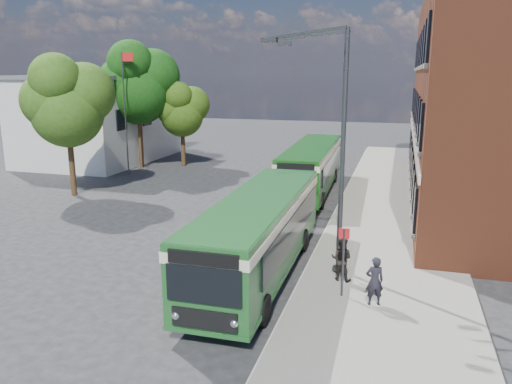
% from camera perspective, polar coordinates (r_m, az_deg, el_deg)
% --- Properties ---
extents(ground, '(120.00, 120.00, 0.00)m').
position_cam_1_polar(ground, '(22.49, -3.35, -6.00)').
color(ground, '#242427').
rests_on(ground, ground).
extents(pavement, '(6.00, 48.00, 0.15)m').
position_cam_1_polar(pavement, '(28.93, 15.35, -1.88)').
color(pavement, gray).
rests_on(pavement, ground).
extents(kerb_line, '(0.12, 48.00, 0.01)m').
position_cam_1_polar(kerb_line, '(29.12, 9.34, -1.62)').
color(kerb_line, beige).
rests_on(kerb_line, ground).
extents(white_building, '(9.40, 13.40, 7.30)m').
position_cam_1_polar(white_building, '(45.72, -17.42, 8.03)').
color(white_building, silver).
rests_on(white_building, ground).
extents(flagpole, '(0.95, 0.10, 9.00)m').
position_cam_1_polar(flagpole, '(38.45, -14.69, 9.21)').
color(flagpole, '#343739').
rests_on(flagpole, ground).
extents(street_lamp, '(2.96, 2.38, 9.00)m').
position_cam_1_polar(street_lamp, '(18.32, 8.76, 4.86)').
color(street_lamp, '#343739').
rests_on(street_lamp, ground).
extents(bus_stop_sign, '(0.35, 0.08, 2.52)m').
position_cam_1_polar(bus_stop_sign, '(16.93, 9.93, -7.40)').
color(bus_stop_sign, '#343739').
rests_on(bus_stop_sign, ground).
extents(bus_front, '(2.75, 11.56, 3.02)m').
position_cam_1_polar(bus_front, '(18.71, 0.39, -4.11)').
color(bus_front, '#1F5724').
rests_on(bus_front, ground).
extents(bus_rear, '(2.96, 12.27, 3.02)m').
position_cam_1_polar(bus_rear, '(32.14, 6.39, 3.23)').
color(bus_rear, '#134D14').
rests_on(bus_rear, ground).
extents(pedestrian_a, '(0.69, 0.57, 1.63)m').
position_cam_1_polar(pedestrian_a, '(16.72, 13.40, -9.86)').
color(pedestrian_a, black).
rests_on(pedestrian_a, pavement).
extents(pedestrian_b, '(0.86, 0.72, 1.60)m').
position_cam_1_polar(pedestrian_b, '(18.38, 9.74, -7.55)').
color(pedestrian_b, black).
rests_on(pedestrian_b, pavement).
extents(tree_left, '(5.12, 4.87, 8.65)m').
position_cam_1_polar(tree_left, '(32.60, -20.82, 9.75)').
color(tree_left, '#3B2715').
rests_on(tree_left, ground).
extents(tree_mid, '(5.91, 5.62, 9.98)m').
position_cam_1_polar(tree_mid, '(41.09, -13.33, 12.09)').
color(tree_mid, '#3B2715').
rests_on(tree_mid, ground).
extents(tree_right, '(4.07, 3.87, 6.87)m').
position_cam_1_polar(tree_right, '(41.30, -8.44, 9.36)').
color(tree_right, '#3B2715').
rests_on(tree_right, ground).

